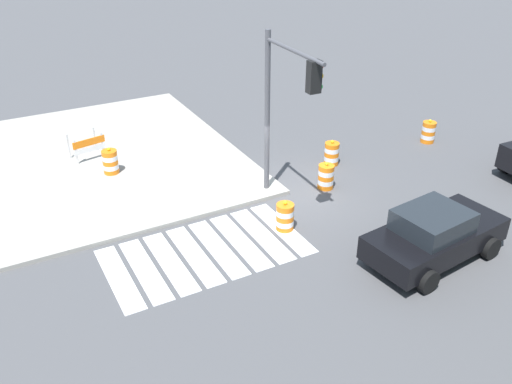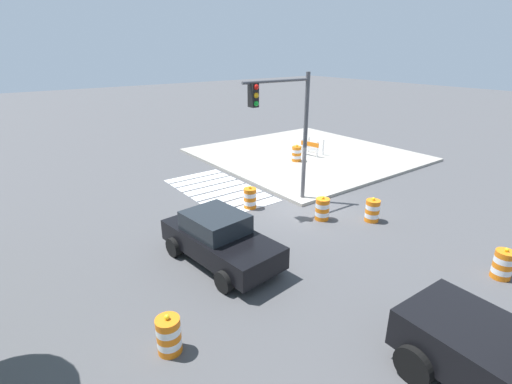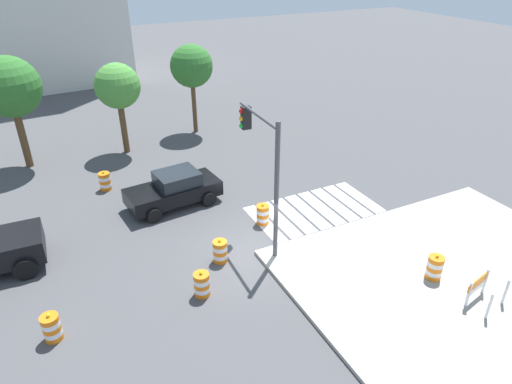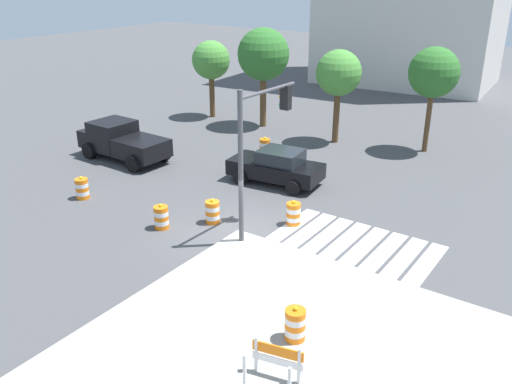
% 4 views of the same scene
% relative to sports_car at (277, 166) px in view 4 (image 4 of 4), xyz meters
% --- Properties ---
extents(ground_plane, '(120.00, 120.00, 0.00)m').
position_rel_sports_car_xyz_m(ground_plane, '(1.60, -5.18, -0.81)').
color(ground_plane, '#474749').
extents(crosswalk_stripes, '(5.85, 3.20, 0.02)m').
position_rel_sports_car_xyz_m(crosswalk_stripes, '(5.60, -3.38, -0.80)').
color(crosswalk_stripes, silver).
rests_on(crosswalk_stripes, ground).
extents(sports_car, '(4.47, 2.48, 1.63)m').
position_rel_sports_car_xyz_m(sports_car, '(0.00, 0.00, 0.00)').
color(sports_car, black).
rests_on(sports_car, ground).
extents(pickup_truck, '(5.21, 2.47, 1.92)m').
position_rel_sports_car_xyz_m(pickup_truck, '(-8.54, -1.68, 0.16)').
color(pickup_truck, black).
rests_on(pickup_truck, ground).
extents(traffic_barrel_near_corner, '(0.56, 0.56, 1.02)m').
position_rel_sports_car_xyz_m(traffic_barrel_near_corner, '(-2.67, 3.01, -0.36)').
color(traffic_barrel_near_corner, orange).
rests_on(traffic_barrel_near_corner, ground).
extents(traffic_barrel_crosswalk_end, '(0.56, 0.56, 1.02)m').
position_rel_sports_car_xyz_m(traffic_barrel_crosswalk_end, '(-5.95, -6.32, -0.36)').
color(traffic_barrel_crosswalk_end, orange).
rests_on(traffic_barrel_crosswalk_end, ground).
extents(traffic_barrel_median_near, '(0.56, 0.56, 1.02)m').
position_rel_sports_car_xyz_m(traffic_barrel_median_near, '(0.22, -4.99, -0.36)').
color(traffic_barrel_median_near, orange).
rests_on(traffic_barrel_median_near, ground).
extents(traffic_barrel_median_far, '(0.56, 0.56, 1.02)m').
position_rel_sports_car_xyz_m(traffic_barrel_median_far, '(2.92, -3.34, -0.36)').
color(traffic_barrel_median_far, orange).
rests_on(traffic_barrel_median_far, ground).
extents(traffic_barrel_far_curb, '(0.56, 0.56, 1.02)m').
position_rel_sports_car_xyz_m(traffic_barrel_far_curb, '(-1.09, -6.49, -0.36)').
color(traffic_barrel_far_curb, orange).
rests_on(traffic_barrel_far_curb, ground).
extents(traffic_barrel_on_sidewalk, '(0.56, 0.56, 1.02)m').
position_rel_sports_car_xyz_m(traffic_barrel_on_sidewalk, '(6.70, -9.54, -0.21)').
color(traffic_barrel_on_sidewalk, orange).
rests_on(traffic_barrel_on_sidewalk, sidewalk_corner).
extents(construction_barricade, '(1.37, 1.02, 1.00)m').
position_rel_sports_car_xyz_m(construction_barricade, '(7.13, -11.18, -0.09)').
color(construction_barricade, silver).
rests_on(construction_barricade, sidewalk_corner).
extents(traffic_light_pole, '(0.47, 3.29, 5.50)m').
position_rel_sports_car_xyz_m(traffic_light_pole, '(2.23, -4.64, 3.10)').
color(traffic_light_pole, '#4C4C51').
rests_on(traffic_light_pole, sidewalk_corner).
extents(street_tree_streetside_near, '(2.62, 2.62, 5.58)m').
position_rel_sports_car_xyz_m(street_tree_streetside_near, '(4.11, 8.56, 3.42)').
color(street_tree_streetside_near, brown).
rests_on(street_tree_streetside_near, ground).
extents(street_tree_streetside_mid, '(3.14, 3.14, 6.01)m').
position_rel_sports_car_xyz_m(street_tree_streetside_mid, '(-5.95, 7.71, 3.59)').
color(street_tree_streetside_mid, brown).
rests_on(street_tree_streetside_mid, ground).
extents(street_tree_streetside_far, '(2.52, 2.52, 5.21)m').
position_rel_sports_car_xyz_m(street_tree_streetside_far, '(-0.67, 7.27, 3.08)').
color(street_tree_streetside_far, brown).
rests_on(street_tree_streetside_far, ground).
extents(street_tree_corner_lot, '(2.46, 2.46, 4.98)m').
position_rel_sports_car_xyz_m(street_tree_corner_lot, '(-10.00, 7.69, 2.88)').
color(street_tree_corner_lot, brown).
rests_on(street_tree_corner_lot, ground).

